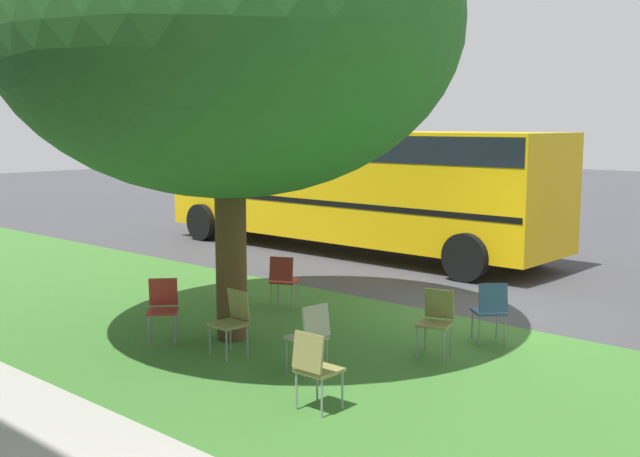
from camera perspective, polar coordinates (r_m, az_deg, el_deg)
ground at (r=12.62m, az=10.64°, el=-6.27°), size 80.00×80.00×0.00m
grass_verge at (r=10.11m, az=1.04°, el=-9.69°), size 48.00×6.00×0.01m
street_tree at (r=10.73m, az=-6.97°, el=15.01°), size 6.42×6.42×6.78m
chair_0 at (r=8.18m, az=-0.38°, el=-10.18°), size 0.43×0.43×0.88m
chair_1 at (r=11.01m, az=-11.71°, el=-5.62°), size 0.59×0.59×0.88m
chair_2 at (r=10.88m, az=12.68°, el=-5.81°), size 0.59×0.59×0.88m
chair_3 at (r=12.67m, az=-2.77°, el=-3.68°), size 0.56×0.56×0.88m
chair_4 at (r=10.21m, az=8.73°, el=-6.60°), size 0.51×0.52×0.88m
chair_5 at (r=10.14m, az=-6.59°, el=-6.67°), size 0.45×0.45×0.88m
chair_6 at (r=9.38m, az=-0.73°, el=-7.82°), size 0.47×0.46×0.88m
school_bus at (r=18.20m, az=2.21°, el=3.78°), size 10.40×2.80×2.88m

